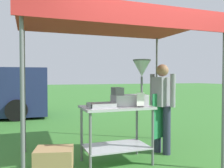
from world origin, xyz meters
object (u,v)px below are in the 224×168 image
at_px(supply_crate, 54,162).
at_px(stall_canopy, 114,26).
at_px(vendor, 162,103).
at_px(donut_cart, 116,122).
at_px(menu_sign, 141,101).
at_px(donut_fryer, 134,86).
at_px(donut_tray, 101,106).

bearing_deg(supply_crate, stall_canopy, 13.17).
height_order(stall_canopy, supply_crate, stall_canopy).
height_order(stall_canopy, vendor, stall_canopy).
bearing_deg(donut_cart, stall_canopy, 90.00).
bearing_deg(menu_sign, donut_fryer, 93.37).
relative_size(donut_tray, menu_sign, 1.82).
distance_m(donut_cart, vendor, 1.00).
distance_m(donut_tray, supply_crate, 1.03).
height_order(donut_fryer, supply_crate, donut_fryer).
bearing_deg(donut_cart, donut_tray, -162.20).
bearing_deg(donut_tray, stall_canopy, 34.21).
relative_size(donut_fryer, vendor, 0.47).
relative_size(vendor, supply_crate, 2.68).
height_order(donut_tray, donut_fryer, donut_fryer).
xyz_separation_m(donut_tray, menu_sign, (0.58, -0.15, 0.07)).
distance_m(stall_canopy, vendor, 1.61).
distance_m(stall_canopy, supply_crate, 2.25).
bearing_deg(stall_canopy, vendor, 5.13).
relative_size(donut_cart, donut_fryer, 1.47).
distance_m(donut_cart, menu_sign, 0.52).
distance_m(stall_canopy, donut_cart, 1.54).
bearing_deg(supply_crate, menu_sign, -4.62).
relative_size(stall_canopy, menu_sign, 13.20).
bearing_deg(donut_fryer, donut_tray, -173.00).
xyz_separation_m(donut_cart, donut_tray, (-0.27, -0.09, 0.27)).
xyz_separation_m(donut_tray, donut_fryer, (0.57, 0.07, 0.29)).
height_order(donut_fryer, vendor, donut_fryer).
bearing_deg(vendor, stall_canopy, -174.87).
relative_size(donut_tray, supply_crate, 0.68).
relative_size(donut_tray, donut_fryer, 0.54).
bearing_deg(menu_sign, donut_tray, 165.63).
bearing_deg(vendor, donut_tray, -167.50).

